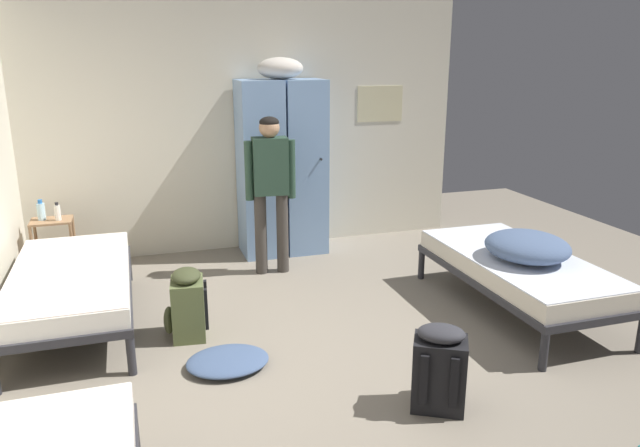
{
  "coord_description": "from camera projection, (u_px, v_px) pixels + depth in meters",
  "views": [
    {
      "loc": [
        -1.24,
        -3.63,
        2.13
      ],
      "look_at": [
        0.0,
        0.28,
        0.95
      ],
      "focal_mm": 33.75,
      "sensor_mm": 36.0,
      "label": 1
    }
  ],
  "objects": [
    {
      "name": "bed_right",
      "position": [
        518.0,
        268.0,
        5.03
      ],
      "size": [
        0.9,
        1.9,
        0.49
      ],
      "color": "#28282D",
      "rests_on": "ground_plane"
    },
    {
      "name": "lotion_bottle",
      "position": [
        58.0,
        212.0,
        5.73
      ],
      "size": [
        0.06,
        0.06,
        0.18
      ],
      "color": "white",
      "rests_on": "shelf_unit"
    },
    {
      "name": "shelf_unit",
      "position": [
        54.0,
        242.0,
        5.83
      ],
      "size": [
        0.38,
        0.3,
        0.57
      ],
      "color": "#99704C",
      "rests_on": "ground_plane"
    },
    {
      "name": "bedding_heap",
      "position": [
        527.0,
        246.0,
        4.88
      ],
      "size": [
        0.66,
        0.71,
        0.22
      ],
      "color": "slate",
      "rests_on": "bed_right"
    },
    {
      "name": "clothes_pile_denim",
      "position": [
        228.0,
        361.0,
        4.2
      ],
      "size": [
        0.58,
        0.47,
        0.09
      ],
      "color": "#42567A",
      "rests_on": "ground_plane"
    },
    {
      "name": "backpack_olive",
      "position": [
        187.0,
        305.0,
        4.59
      ],
      "size": [
        0.36,
        0.34,
        0.55
      ],
      "color": "#566038",
      "rests_on": "ground_plane"
    },
    {
      "name": "room_backdrop",
      "position": [
        127.0,
        152.0,
        4.72
      ],
      "size": [
        4.77,
        5.67,
        2.74
      ],
      "color": "beige",
      "rests_on": "ground_plane"
    },
    {
      "name": "water_bottle",
      "position": [
        41.0,
        211.0,
        5.74
      ],
      "size": [
        0.07,
        0.07,
        0.2
      ],
      "color": "#B2DBEA",
      "rests_on": "shelf_unit"
    },
    {
      "name": "bed_left_rear",
      "position": [
        71.0,
        282.0,
        4.73
      ],
      "size": [
        0.9,
        1.9,
        0.49
      ],
      "color": "#28282D",
      "rests_on": "ground_plane"
    },
    {
      "name": "person_traveler",
      "position": [
        270.0,
        181.0,
        5.77
      ],
      "size": [
        0.49,
        0.22,
        1.54
      ],
      "color": "#3D3833",
      "rests_on": "ground_plane"
    },
    {
      "name": "backpack_black",
      "position": [
        439.0,
        368.0,
        3.68
      ],
      "size": [
        0.4,
        0.41,
        0.55
      ],
      "color": "black",
      "rests_on": "ground_plane"
    },
    {
      "name": "locker_bank",
      "position": [
        282.0,
        164.0,
        6.4
      ],
      "size": [
        0.9,
        0.55,
        2.07
      ],
      "color": "#7A9ECC",
      "rests_on": "ground_plane"
    },
    {
      "name": "ground_plane",
      "position": [
        332.0,
        362.0,
        4.27
      ],
      "size": [
        8.97,
        8.97,
        0.0
      ],
      "primitive_type": "plane",
      "color": "gray"
    }
  ]
}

